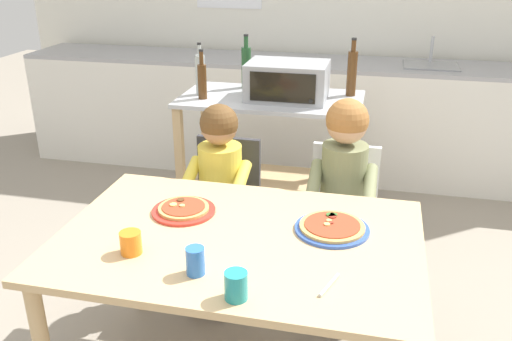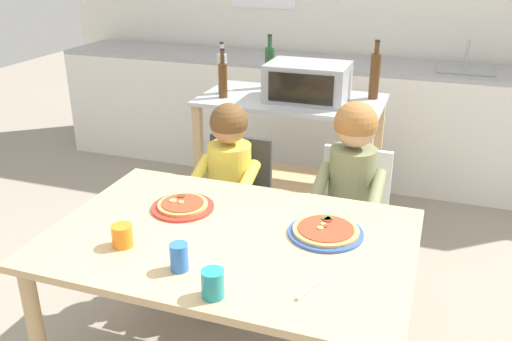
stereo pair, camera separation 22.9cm
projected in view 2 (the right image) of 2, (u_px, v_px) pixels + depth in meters
The scene contains 19 objects.
ground_plane at pixel (300, 252), 3.35m from camera, with size 11.31×11.31×0.00m, color gray.
kitchen_counter at pixel (346, 119), 4.35m from camera, with size 4.79×0.60×1.11m.
kitchen_island_cart at pixel (290, 142), 3.45m from camera, with size 1.12×0.60×0.88m.
toaster_oven at pixel (308, 82), 3.24m from camera, with size 0.48×0.35×0.22m.
bottle_slim_sauce at pixel (375, 75), 3.27m from camera, with size 0.06×0.06×0.35m.
bottle_clear_vinegar at pixel (223, 79), 3.30m from camera, with size 0.05×0.05×0.30m.
bottle_squat_spirits at pixel (270, 66), 3.52m from camera, with size 0.06×0.06×0.34m.
bottle_brown_beer at pixel (222, 73), 3.39m from camera, with size 0.06×0.06×0.32m.
dining_table at pixel (231, 255), 2.12m from camera, with size 1.38×0.93×0.73m.
dining_chair_left at pixel (235, 202), 2.91m from camera, with size 0.36×0.36×0.81m.
dining_chair_right at pixel (351, 218), 2.75m from camera, with size 0.36×0.36×0.81m.
child_in_yellow_shirt at pixel (226, 180), 2.73m from camera, with size 0.32×0.42×1.02m.
child_in_olive_shirt at pixel (350, 186), 2.56m from camera, with size 0.32×0.42×1.08m.
pizza_plate_red_rimmed at pixel (183, 206), 2.29m from camera, with size 0.26×0.26×0.03m.
pizza_plate_blue_rimmed at pixel (326, 231), 2.09m from camera, with size 0.29×0.29×0.03m.
drinking_cup_orange at pixel (122, 236), 2.00m from camera, with size 0.08×0.08×0.08m, color orange.
drinking_cup_blue at pixel (179, 257), 1.85m from camera, with size 0.06×0.06×0.10m, color blue.
drinking_cup_teal at pixel (213, 284), 1.71m from camera, with size 0.07×0.07×0.09m, color teal.
serving_spoon at pixel (309, 289), 1.75m from camera, with size 0.01×0.01×0.14m, color #B7BABF.
Camera 2 is at (0.69, -1.69, 1.77)m, focal length 38.18 mm.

